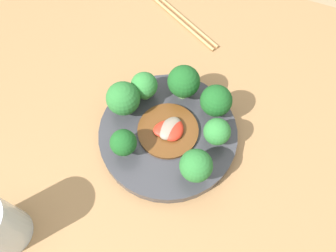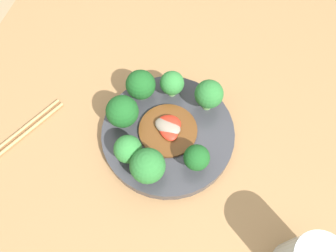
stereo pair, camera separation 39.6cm
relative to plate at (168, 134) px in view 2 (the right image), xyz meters
name	(u,v)px [view 2 (the right image)]	position (x,y,z in m)	size (l,w,h in m)	color
ground_plane	(164,213)	(0.02, 0.02, -0.78)	(8.00, 8.00, 0.00)	#9E8460
table	(162,185)	(0.02, 0.02, -0.39)	(1.08, 0.86, 0.77)	olive
plate	(168,134)	(0.00, 0.00, 0.00)	(0.25, 0.25, 0.02)	#333338
broccoli_north	(122,112)	(0.00, 0.08, 0.05)	(0.06, 0.06, 0.07)	#70A356
broccoli_southwest	(197,158)	(-0.05, -0.06, 0.05)	(0.04, 0.04, 0.06)	#7AAD5B
broccoli_east	(172,83)	(0.08, 0.01, 0.04)	(0.05, 0.05, 0.06)	#70A356
broccoli_southeast	(209,95)	(0.07, -0.06, 0.05)	(0.05, 0.05, 0.07)	#70A356
broccoli_northeast	(141,85)	(0.06, 0.07, 0.05)	(0.06, 0.06, 0.07)	#7AAD5B
broccoli_west	(148,166)	(-0.09, 0.01, 0.05)	(0.06, 0.06, 0.07)	#89B76B
broccoli_northwest	(128,149)	(-0.07, 0.05, 0.05)	(0.05, 0.05, 0.06)	#70A356
stirfry_center	(168,128)	(0.00, 0.00, 0.02)	(0.11, 0.11, 0.02)	#5B3314
chopsticks	(19,136)	(-0.07, 0.27, -0.01)	(0.19, 0.11, 0.01)	#AD7F4C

